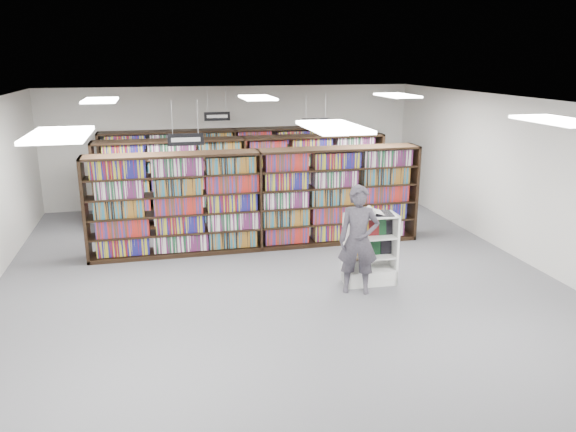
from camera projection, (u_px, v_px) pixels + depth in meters
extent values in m
plane|color=#4D4D52|center=(279.00, 282.00, 10.18)|extent=(12.00, 12.00, 0.00)
cube|color=white|center=(279.00, 104.00, 9.31)|extent=(10.00, 12.00, 0.10)
cube|color=silver|center=(233.00, 146.00, 15.37)|extent=(10.00, 0.10, 3.20)
cube|color=silver|center=(452.00, 388.00, 4.12)|extent=(10.00, 0.10, 3.20)
cube|color=silver|center=(531.00, 183.00, 10.84)|extent=(0.10, 12.00, 3.20)
cube|color=black|center=(259.00, 200.00, 11.77)|extent=(7.00, 0.60, 2.10)
cube|color=maroon|center=(259.00, 200.00, 11.77)|extent=(6.88, 0.42, 1.98)
cube|color=black|center=(244.00, 180.00, 13.64)|extent=(7.00, 0.60, 2.10)
cube|color=maroon|center=(244.00, 180.00, 13.64)|extent=(6.88, 0.42, 1.98)
cube|color=black|center=(235.00, 168.00, 15.24)|extent=(7.00, 0.60, 2.10)
cube|color=maroon|center=(235.00, 168.00, 15.24)|extent=(6.88, 0.42, 1.98)
cylinder|color=#B2B2B7|center=(172.00, 117.00, 9.95)|extent=(0.01, 0.01, 0.58)
cylinder|color=#B2B2B7|center=(198.00, 117.00, 10.05)|extent=(0.01, 0.01, 0.58)
cube|color=black|center=(186.00, 140.00, 10.11)|extent=(0.65, 0.02, 0.22)
cube|color=white|center=(186.00, 140.00, 10.09)|extent=(0.52, 0.00, 0.08)
cylinder|color=#B2B2B7|center=(306.00, 105.00, 12.48)|extent=(0.01, 0.01, 0.58)
cylinder|color=#B2B2B7|center=(326.00, 105.00, 12.58)|extent=(0.01, 0.01, 0.58)
cube|color=black|center=(316.00, 123.00, 12.64)|extent=(0.65, 0.02, 0.22)
cube|color=white|center=(316.00, 123.00, 12.62)|extent=(0.52, 0.00, 0.08)
cylinder|color=#B2B2B7|center=(207.00, 100.00, 13.91)|extent=(0.01, 0.01, 0.58)
cylinder|color=#B2B2B7|center=(226.00, 100.00, 14.01)|extent=(0.01, 0.01, 0.58)
cube|color=black|center=(217.00, 116.00, 14.07)|extent=(0.65, 0.02, 0.22)
cube|color=white|center=(217.00, 116.00, 14.06)|extent=(0.52, 0.00, 0.08)
cube|color=white|center=(59.00, 135.00, 5.85)|extent=(0.60, 1.20, 0.04)
cube|color=white|center=(333.00, 127.00, 6.51)|extent=(0.60, 1.20, 0.04)
cube|color=white|center=(557.00, 121.00, 7.17)|extent=(0.60, 1.20, 0.04)
cube|color=white|center=(100.00, 100.00, 10.54)|extent=(0.60, 1.20, 0.04)
cube|color=white|center=(257.00, 98.00, 11.19)|extent=(0.60, 1.20, 0.04)
cube|color=white|center=(397.00, 96.00, 11.85)|extent=(0.60, 1.20, 0.04)
cube|color=white|center=(369.00, 276.00, 10.13)|extent=(0.93, 0.49, 0.28)
cube|color=white|center=(347.00, 251.00, 9.91)|extent=(0.05, 0.46, 1.29)
cube|color=white|center=(393.00, 248.00, 10.08)|extent=(0.05, 0.46, 1.29)
cube|color=white|center=(366.00, 245.00, 10.20)|extent=(0.92, 0.06, 1.29)
cube|color=white|center=(372.00, 215.00, 9.83)|extent=(0.93, 0.49, 0.03)
cube|color=white|center=(370.00, 256.00, 10.03)|extent=(0.85, 0.44, 0.02)
cube|color=white|center=(371.00, 237.00, 9.93)|extent=(0.85, 0.44, 0.02)
cube|color=black|center=(352.00, 229.00, 9.88)|extent=(0.19, 0.07, 0.28)
cube|color=#0F1035|center=(359.00, 229.00, 9.90)|extent=(0.19, 0.07, 0.28)
cube|color=gold|center=(366.00, 228.00, 9.93)|extent=(0.19, 0.07, 0.28)
cube|color=maroon|center=(374.00, 228.00, 9.95)|extent=(0.19, 0.07, 0.28)
cube|color=#12411F|center=(381.00, 227.00, 9.98)|extent=(0.19, 0.07, 0.28)
cube|color=black|center=(388.00, 227.00, 10.01)|extent=(0.19, 0.07, 0.28)
cube|color=gold|center=(352.00, 249.00, 9.98)|extent=(0.20, 0.06, 0.26)
cube|color=maroon|center=(364.00, 249.00, 10.02)|extent=(0.20, 0.06, 0.26)
cube|color=#12411F|center=(375.00, 248.00, 10.06)|extent=(0.20, 0.06, 0.26)
cube|color=black|center=(386.00, 247.00, 10.10)|extent=(0.20, 0.06, 0.26)
cube|color=black|center=(372.00, 214.00, 9.85)|extent=(0.76, 0.51, 0.02)
cube|color=silver|center=(363.00, 213.00, 9.81)|extent=(0.37, 0.42, 0.06)
cube|color=silver|center=(381.00, 212.00, 9.89)|extent=(0.36, 0.42, 0.08)
cylinder|color=silver|center=(371.00, 211.00, 9.83)|extent=(0.15, 0.37, 0.10)
imported|color=#4A4650|center=(358.00, 240.00, 9.54)|extent=(0.80, 0.65, 1.89)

